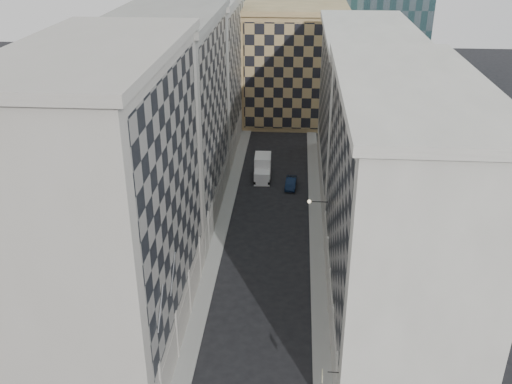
% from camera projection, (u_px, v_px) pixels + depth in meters
% --- Properties ---
extents(sidewalk_west, '(1.50, 100.00, 0.15)m').
position_uv_depth(sidewalk_west, '(223.00, 223.00, 64.30)').
color(sidewalk_west, gray).
rests_on(sidewalk_west, ground).
extents(sidewalk_east, '(1.50, 100.00, 0.15)m').
position_uv_depth(sidewalk_east, '(316.00, 227.00, 63.62)').
color(sidewalk_east, gray).
rests_on(sidewalk_east, ground).
extents(bldg_left_a, '(10.80, 22.80, 23.70)m').
position_uv_depth(bldg_left_a, '(112.00, 206.00, 42.50)').
color(bldg_left_a, '#A6A095').
rests_on(bldg_left_a, ground).
extents(bldg_left_b, '(10.80, 22.80, 22.70)m').
position_uv_depth(bldg_left_b, '(172.00, 119.00, 62.48)').
color(bldg_left_b, gray).
rests_on(bldg_left_b, ground).
extents(bldg_left_c, '(10.80, 22.80, 21.70)m').
position_uv_depth(bldg_left_c, '(204.00, 74.00, 82.46)').
color(bldg_left_c, '#A6A095').
rests_on(bldg_left_c, ground).
extents(bldg_right_a, '(10.80, 26.80, 20.70)m').
position_uv_depth(bldg_right_a, '(397.00, 209.00, 45.32)').
color(bldg_right_a, '#B6B3A7').
rests_on(bldg_right_a, ground).
extents(bldg_right_b, '(10.80, 28.80, 19.70)m').
position_uv_depth(bldg_right_b, '(364.00, 111.00, 69.79)').
color(bldg_right_b, '#B6B3A7').
rests_on(bldg_right_b, ground).
extents(tan_block, '(16.80, 14.80, 18.80)m').
position_uv_depth(tan_block, '(294.00, 64.00, 93.81)').
color(tan_block, '#9E8153').
rests_on(tan_block, ground).
extents(flagpoles_left, '(0.10, 6.33, 2.33)m').
position_uv_depth(flagpoles_left, '(167.00, 290.00, 39.34)').
color(flagpoles_left, gray).
rests_on(flagpoles_left, ground).
extents(bracket_lamp, '(1.98, 0.36, 0.36)m').
position_uv_depth(bracket_lamp, '(311.00, 202.00, 55.62)').
color(bracket_lamp, black).
rests_on(bracket_lamp, ground).
extents(box_truck, '(2.24, 5.28, 2.87)m').
position_uv_depth(box_truck, '(263.00, 169.00, 75.34)').
color(box_truck, white).
rests_on(box_truck, ground).
extents(dark_car, '(1.55, 3.89, 1.26)m').
position_uv_depth(dark_car, '(291.00, 183.00, 72.77)').
color(dark_car, '#0F1E39').
rests_on(dark_car, ground).
extents(shop_sign, '(1.10, 0.64, 0.71)m').
position_uv_depth(shop_sign, '(323.00, 376.00, 37.74)').
color(shop_sign, black).
rests_on(shop_sign, ground).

